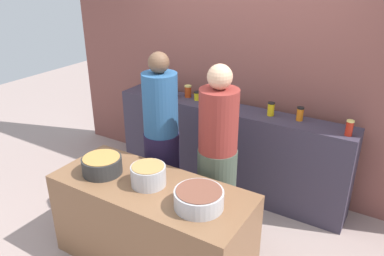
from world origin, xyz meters
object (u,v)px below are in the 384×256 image
(cooking_pot_center, at_px, (148,175))
(preserve_jar_7, at_px, (300,114))
(preserve_jar_0, at_px, (153,88))
(preserve_jar_5, at_px, (219,102))
(preserve_jar_6, at_px, (271,109))
(cook_with_tongs, at_px, (162,149))
(preserve_jar_8, at_px, (349,128))
(cooking_pot_left, at_px, (102,165))
(cook_in_cap, at_px, (217,165))
(preserve_jar_1, at_px, (167,89))
(preserve_jar_4, at_px, (197,96))
(preserve_jar_3, at_px, (188,91))
(cooking_pot_right, at_px, (199,199))
(preserve_jar_2, at_px, (174,94))

(cooking_pot_center, bearing_deg, preserve_jar_7, 61.54)
(preserve_jar_0, relative_size, preserve_jar_5, 1.09)
(preserve_jar_6, height_order, cook_with_tongs, cook_with_tongs)
(preserve_jar_8, relative_size, cook_with_tongs, 0.08)
(preserve_jar_8, xyz_separation_m, cooking_pot_left, (-1.72, -1.38, -0.22))
(cooking_pot_center, relative_size, cook_in_cap, 0.17)
(preserve_jar_1, xyz_separation_m, preserve_jar_7, (1.60, 0.00, 0.02))
(preserve_jar_0, xyz_separation_m, cook_in_cap, (1.28, -0.76, -0.30))
(preserve_jar_7, relative_size, cook_with_tongs, 0.08)
(preserve_jar_4, relative_size, cooking_pot_left, 0.29)
(preserve_jar_3, height_order, preserve_jar_6, preserve_jar_3)
(preserve_jar_6, height_order, cooking_pot_left, preserve_jar_6)
(cooking_pot_right, bearing_deg, preserve_jar_8, 61.11)
(cooking_pot_center, height_order, cook_in_cap, cook_in_cap)
(preserve_jar_0, relative_size, preserve_jar_4, 1.22)
(preserve_jar_6, distance_m, preserve_jar_7, 0.29)
(preserve_jar_2, height_order, preserve_jar_7, preserve_jar_7)
(preserve_jar_4, relative_size, preserve_jar_8, 0.67)
(preserve_jar_2, bearing_deg, cook_in_cap, -37.58)
(cook_in_cap, bearing_deg, cooking_pot_right, -73.57)
(preserve_jar_0, xyz_separation_m, preserve_jar_4, (0.57, 0.07, -0.01))
(preserve_jar_7, xyz_separation_m, cooking_pot_right, (-0.27, -1.49, -0.22))
(cooking_pot_left, bearing_deg, preserve_jar_7, 50.58)
(preserve_jar_7, xyz_separation_m, cook_with_tongs, (-1.05, -0.88, -0.29))
(preserve_jar_2, bearing_deg, cooking_pot_right, -50.33)
(preserve_jar_8, bearing_deg, cooking_pot_center, -133.74)
(preserve_jar_4, distance_m, preserve_jar_6, 0.88)
(preserve_jar_0, distance_m, cook_in_cap, 1.52)
(preserve_jar_4, height_order, preserve_jar_5, preserve_jar_5)
(preserve_jar_2, distance_m, cooking_pot_center, 1.50)
(cooking_pot_left, bearing_deg, preserve_jar_8, 38.82)
(preserve_jar_5, relative_size, cooking_pot_center, 0.39)
(preserve_jar_4, xyz_separation_m, cooking_pot_left, (-0.06, -1.48, -0.20))
(preserve_jar_4, bearing_deg, preserve_jar_5, -13.27)
(preserve_jar_6, bearing_deg, cooking_pot_center, -109.01)
(preserve_jar_0, xyz_separation_m, preserve_jar_6, (1.46, 0.06, 0.01))
(preserve_jar_7, distance_m, cooking_pot_left, 1.95)
(cooking_pot_left, xyz_separation_m, cook_with_tongs, (0.18, 0.62, -0.07))
(preserve_jar_5, xyz_separation_m, cooking_pot_right, (0.58, -1.40, -0.21))
(preserve_jar_0, distance_m, preserve_jar_2, 0.32)
(preserve_jar_2, distance_m, cooking_pot_left, 1.42)
(cooking_pot_right, bearing_deg, preserve_jar_3, 124.57)
(preserve_jar_0, distance_m, preserve_jar_8, 2.23)
(preserve_jar_5, bearing_deg, cooking_pot_right, -67.40)
(preserve_jar_0, bearing_deg, preserve_jar_7, 2.81)
(preserve_jar_1, height_order, cook_with_tongs, cook_with_tongs)
(cook_in_cap, bearing_deg, preserve_jar_3, 134.61)
(preserve_jar_4, xyz_separation_m, preserve_jar_8, (1.66, -0.10, 0.02))
(preserve_jar_1, distance_m, cook_in_cap, 1.44)
(preserve_jar_1, xyz_separation_m, preserve_jar_2, (0.18, -0.10, 0.00))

